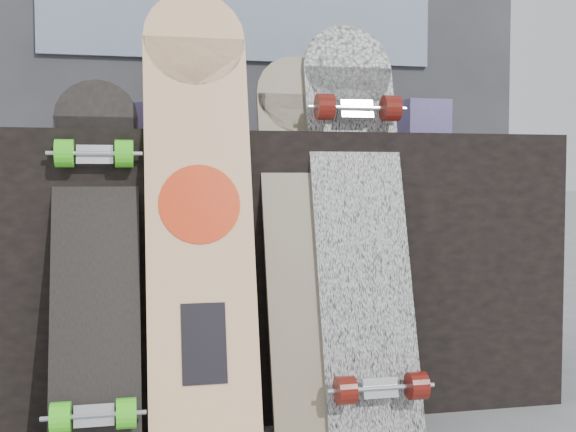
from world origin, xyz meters
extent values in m
cube|color=black|center=(0.00, 0.50, 0.40)|extent=(1.60, 0.60, 0.80)
cube|color=#333338|center=(0.00, 1.35, 1.10)|extent=(2.40, 0.20, 2.20)
cube|color=navy|center=(0.00, 1.24, 1.30)|extent=(1.60, 0.02, 0.30)
cube|color=navy|center=(-0.48, 0.58, 0.85)|extent=(0.18, 0.12, 0.10)
cube|color=navy|center=(0.47, 0.48, 0.86)|extent=(0.14, 0.14, 0.12)
cube|color=#D1B78C|center=(0.17, 0.66, 0.83)|extent=(0.22, 0.10, 0.06)
cube|color=beige|center=(-0.28, 0.11, 0.52)|extent=(0.27, 0.31, 1.05)
cylinder|color=beige|center=(-0.28, 0.26, 1.04)|extent=(0.27, 0.09, 0.27)
cylinder|color=#F7360F|center=(-0.28, 0.13, 0.61)|extent=(0.21, 0.06, 0.20)
cube|color=black|center=(-0.28, 0.03, 0.27)|extent=(0.11, 0.06, 0.19)
cube|color=#C9B589|center=(0.01, 0.14, 0.45)|extent=(0.23, 0.28, 0.91)
cylinder|color=#C9B589|center=(0.01, 0.27, 0.90)|extent=(0.23, 0.08, 0.22)
cube|color=silver|center=(0.15, 0.14, 0.49)|extent=(0.26, 0.30, 0.99)
cylinder|color=silver|center=(0.15, 0.28, 0.98)|extent=(0.26, 0.09, 0.25)
cube|color=silver|center=(0.15, -0.01, 0.15)|extent=(0.09, 0.04, 0.06)
cylinder|color=#5E130D|center=(0.06, -0.03, 0.16)|extent=(0.05, 0.07, 0.07)
cylinder|color=#5E130D|center=(0.25, -0.03, 0.16)|extent=(0.05, 0.07, 0.07)
cube|color=silver|center=(0.15, 0.20, 0.86)|extent=(0.09, 0.04, 0.06)
cylinder|color=#5E130D|center=(0.06, 0.18, 0.86)|extent=(0.05, 0.07, 0.07)
cylinder|color=#5E130D|center=(0.25, 0.18, 0.86)|extent=(0.05, 0.07, 0.07)
cube|color=black|center=(-0.53, 0.13, 0.42)|extent=(0.21, 0.30, 0.84)
cylinder|color=black|center=(-0.53, 0.27, 0.83)|extent=(0.21, 0.08, 0.21)
cube|color=silver|center=(-0.53, -0.01, 0.13)|extent=(0.09, 0.04, 0.06)
cylinder|color=#49E420|center=(-0.61, -0.03, 0.14)|extent=(0.04, 0.07, 0.07)
cylinder|color=#49E420|center=(-0.46, -0.03, 0.14)|extent=(0.05, 0.07, 0.07)
cube|color=silver|center=(-0.53, 0.19, 0.73)|extent=(0.09, 0.04, 0.06)
cylinder|color=#49E420|center=(-0.61, 0.17, 0.74)|extent=(0.04, 0.07, 0.07)
cylinder|color=#49E420|center=(-0.46, 0.17, 0.74)|extent=(0.05, 0.07, 0.07)
camera|label=1|loc=(-0.44, -1.69, 0.68)|focal=45.00mm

